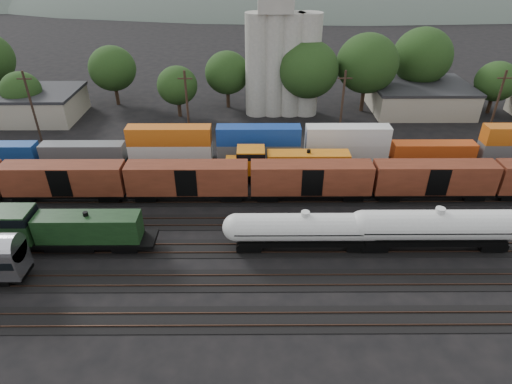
{
  "coord_description": "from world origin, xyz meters",
  "views": [
    {
      "loc": [
        -1.69,
        -41.52,
        29.29
      ],
      "look_at": [
        -1.46,
        2.0,
        3.0
      ],
      "focal_mm": 30.0,
      "sensor_mm": 36.0,
      "label": 1
    }
  ],
  "objects_px": {
    "orange_locomotive": "(285,164)",
    "grain_silo": "(282,53)",
    "green_locomotive": "(59,229)",
    "tank_car_a": "(304,229)"
  },
  "relations": [
    {
      "from": "orange_locomotive",
      "to": "grain_silo",
      "type": "height_order",
      "value": "grain_silo"
    },
    {
      "from": "green_locomotive",
      "to": "orange_locomotive",
      "type": "distance_m",
      "value": 28.9
    },
    {
      "from": "green_locomotive",
      "to": "orange_locomotive",
      "type": "relative_size",
      "value": 0.98
    },
    {
      "from": "green_locomotive",
      "to": "orange_locomotive",
      "type": "bearing_deg",
      "value": 31.27
    },
    {
      "from": "tank_car_a",
      "to": "grain_silo",
      "type": "relative_size",
      "value": 0.6
    },
    {
      "from": "green_locomotive",
      "to": "grain_silo",
      "type": "bearing_deg",
      "value": 58.13
    },
    {
      "from": "green_locomotive",
      "to": "grain_silo",
      "type": "relative_size",
      "value": 0.62
    },
    {
      "from": "green_locomotive",
      "to": "grain_silo",
      "type": "height_order",
      "value": "grain_silo"
    },
    {
      "from": "tank_car_a",
      "to": "grain_silo",
      "type": "distance_m",
      "value": 41.89
    },
    {
      "from": "green_locomotive",
      "to": "grain_silo",
      "type": "distance_m",
      "value": 49.03
    }
  ]
}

